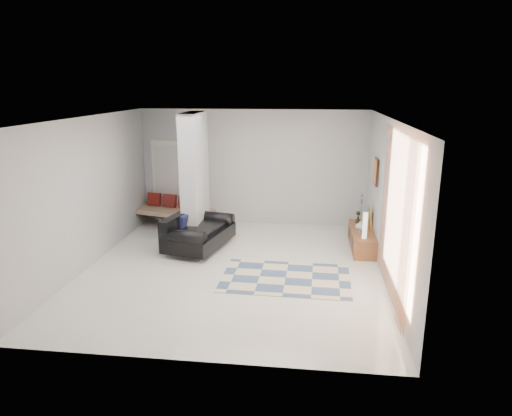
# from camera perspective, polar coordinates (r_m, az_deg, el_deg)

# --- Properties ---
(floor) EXTENTS (6.00, 6.00, 0.00)m
(floor) POSITION_cam_1_polar(r_m,az_deg,el_deg) (8.69, -2.87, -7.59)
(floor) COLOR white
(floor) RESTS_ON ground
(ceiling) EXTENTS (6.00, 6.00, 0.00)m
(ceiling) POSITION_cam_1_polar(r_m,az_deg,el_deg) (8.04, -3.14, 11.15)
(ceiling) COLOR white
(ceiling) RESTS_ON wall_back
(wall_back) EXTENTS (6.00, 0.00, 6.00)m
(wall_back) POSITION_cam_1_polar(r_m,az_deg,el_deg) (11.16, -0.38, 5.06)
(wall_back) COLOR #B6B8BB
(wall_back) RESTS_ON ground
(wall_front) EXTENTS (6.00, 0.00, 6.00)m
(wall_front) POSITION_cam_1_polar(r_m,az_deg,el_deg) (5.45, -8.38, -6.07)
(wall_front) COLOR #B6B8BB
(wall_front) RESTS_ON ground
(wall_left) EXTENTS (0.00, 6.00, 6.00)m
(wall_left) POSITION_cam_1_polar(r_m,az_deg,el_deg) (9.13, -20.29, 1.82)
(wall_left) COLOR #B6B8BB
(wall_left) RESTS_ON ground
(wall_right) EXTENTS (0.00, 6.00, 6.00)m
(wall_right) POSITION_cam_1_polar(r_m,az_deg,el_deg) (8.25, 16.18, 0.81)
(wall_right) COLOR #B6B8BB
(wall_right) RESTS_ON ground
(partition_column) EXTENTS (0.35, 1.20, 2.80)m
(partition_column) POSITION_cam_1_polar(r_m,az_deg,el_deg) (10.01, -7.67, 3.74)
(partition_column) COLOR #B5B9BC
(partition_column) RESTS_ON floor
(hallway_door) EXTENTS (0.85, 0.06, 2.04)m
(hallway_door) POSITION_cam_1_polar(r_m,az_deg,el_deg) (11.64, -10.73, 3.31)
(hallway_door) COLOR white
(hallway_door) RESTS_ON floor
(curtain) EXTENTS (0.00, 2.55, 2.55)m
(curtain) POSITION_cam_1_polar(r_m,az_deg,el_deg) (7.13, 16.99, -1.05)
(curtain) COLOR #D16C37
(curtain) RESTS_ON wall_right
(wall_art) EXTENTS (0.04, 0.45, 0.55)m
(wall_art) POSITION_cam_1_polar(r_m,az_deg,el_deg) (9.62, 14.77, 4.43)
(wall_art) COLOR #391B0F
(wall_art) RESTS_ON wall_right
(media_console) EXTENTS (0.45, 1.59, 0.80)m
(media_console) POSITION_cam_1_polar(r_m,az_deg,el_deg) (9.95, 13.07, -3.71)
(media_console) COLOR brown
(media_console) RESTS_ON floor
(loveseat) EXTENTS (1.33, 1.84, 0.76)m
(loveseat) POSITION_cam_1_polar(r_m,az_deg,el_deg) (9.70, -7.43, -3.02)
(loveseat) COLOR silver
(loveseat) RESTS_ON floor
(daybed) EXTENTS (2.05, 1.24, 0.77)m
(daybed) POSITION_cam_1_polar(r_m,az_deg,el_deg) (11.28, -10.43, -0.24)
(daybed) COLOR black
(daybed) RESTS_ON floor
(area_rug) EXTENTS (2.31, 1.57, 0.01)m
(area_rug) POSITION_cam_1_polar(r_m,az_deg,el_deg) (8.29, 3.73, -8.72)
(area_rug) COLOR beige
(area_rug) RESTS_ON floor
(cylinder_lamp) EXTENTS (0.10, 0.10, 0.53)m
(cylinder_lamp) POSITION_cam_1_polar(r_m,az_deg,el_deg) (9.29, 13.46, -2.13)
(cylinder_lamp) COLOR beige
(cylinder_lamp) RESTS_ON media_console
(bronze_figurine) EXTENTS (0.15, 0.15, 0.26)m
(bronze_figurine) POSITION_cam_1_polar(r_m,az_deg,el_deg) (10.32, 12.63, -1.11)
(bronze_figurine) COLOR black
(bronze_figurine) RESTS_ON media_console
(vase) EXTENTS (0.21, 0.21, 0.21)m
(vase) POSITION_cam_1_polar(r_m,az_deg,el_deg) (9.82, 12.91, -2.11)
(vase) COLOR silver
(vase) RESTS_ON media_console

